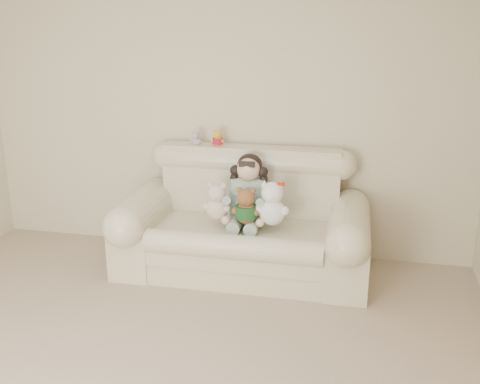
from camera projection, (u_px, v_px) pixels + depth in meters
name	position (u px, v px, depth m)	size (l,w,h in m)	color
wall_back	(222.00, 112.00, 4.93)	(4.50, 4.50, 0.00)	beige
sofa	(242.00, 215.00, 4.63)	(2.10, 0.95, 1.03)	beige
seated_child	(249.00, 189.00, 4.64)	(0.37, 0.45, 0.61)	#2D6C4D
brown_teddy	(246.00, 202.00, 4.44)	(0.23, 0.18, 0.36)	brown
white_cat	(272.00, 199.00, 4.41)	(0.28, 0.21, 0.44)	white
cream_teddy	(217.00, 198.00, 4.53)	(0.24, 0.18, 0.37)	beige
yellow_mini_bear	(218.00, 136.00, 4.86)	(0.12, 0.09, 0.18)	gold
grey_mini_plush	(196.00, 137.00, 4.88)	(0.10, 0.08, 0.16)	#A9A9AF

